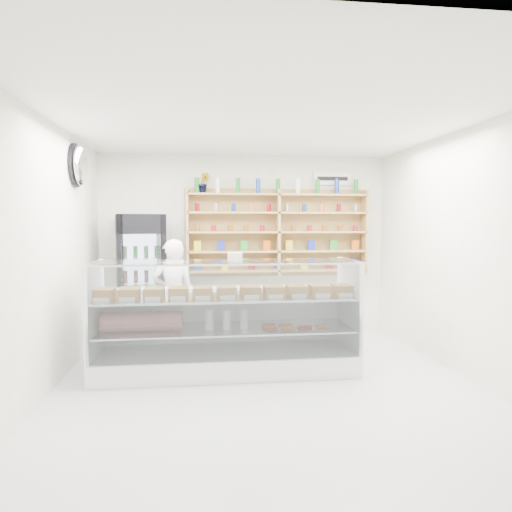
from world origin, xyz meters
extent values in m
plane|color=silver|center=(0.00, 0.00, 0.00)|extent=(5.00, 5.00, 0.00)
plane|color=white|center=(0.00, 0.00, 2.80)|extent=(5.00, 5.00, 0.00)
plane|color=beige|center=(0.00, 2.50, 1.40)|extent=(4.50, 0.00, 4.50)
plane|color=beige|center=(0.00, -2.50, 1.40)|extent=(4.50, 0.00, 4.50)
plane|color=beige|center=(-2.25, 0.00, 1.40)|extent=(0.00, 5.00, 5.00)
plane|color=beige|center=(2.25, 0.00, 1.40)|extent=(0.00, 5.00, 5.00)
cube|color=white|center=(-0.41, 0.54, 0.13)|extent=(3.01, 0.85, 0.25)
cube|color=white|center=(-0.41, 0.94, 0.57)|extent=(3.01, 0.05, 0.63)
cube|color=silver|center=(-0.41, 0.54, 0.51)|extent=(2.89, 0.75, 0.02)
cube|color=silver|center=(-0.41, 0.54, 0.88)|extent=(2.95, 0.78, 0.02)
cube|color=silver|center=(-0.41, 0.13, 0.78)|extent=(2.95, 0.12, 1.05)
cube|color=silver|center=(-0.41, 0.49, 1.30)|extent=(2.95, 0.60, 0.01)
imported|color=white|center=(-1.08, 1.49, 0.76)|extent=(0.59, 0.41, 1.53)
cube|color=black|center=(-1.58, 2.13, 0.93)|extent=(0.79, 0.78, 1.87)
cube|color=#34053C|center=(-1.64, 1.83, 1.73)|extent=(0.65, 0.17, 0.26)
cube|color=silver|center=(-1.65, 1.81, 0.85)|extent=(0.55, 0.13, 1.48)
cube|color=#A8854F|center=(-0.90, 2.34, 1.59)|extent=(0.04, 0.28, 1.33)
cube|color=#A8854F|center=(0.50, 2.34, 1.59)|extent=(0.04, 0.28, 1.33)
cube|color=#A8854F|center=(1.90, 2.34, 1.59)|extent=(0.04, 0.28, 1.33)
cube|color=#A8854F|center=(0.50, 2.34, 1.00)|extent=(2.80, 0.28, 0.03)
cube|color=#A8854F|center=(0.50, 2.34, 1.30)|extent=(2.80, 0.28, 0.03)
cube|color=#A8854F|center=(0.50, 2.34, 1.60)|extent=(2.80, 0.28, 0.03)
cube|color=#A8854F|center=(0.50, 2.34, 1.90)|extent=(2.80, 0.28, 0.03)
cube|color=#A8854F|center=(0.50, 2.34, 2.18)|extent=(2.80, 0.28, 0.03)
imported|color=#1E6626|center=(-0.65, 2.34, 2.35)|extent=(0.18, 0.16, 0.31)
ellipsoid|color=silver|center=(-2.17, 1.20, 2.45)|extent=(0.15, 0.50, 0.50)
cube|color=white|center=(1.40, 2.47, 2.45)|extent=(0.62, 0.03, 0.20)
camera|label=1|loc=(-0.70, -4.70, 1.74)|focal=32.00mm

